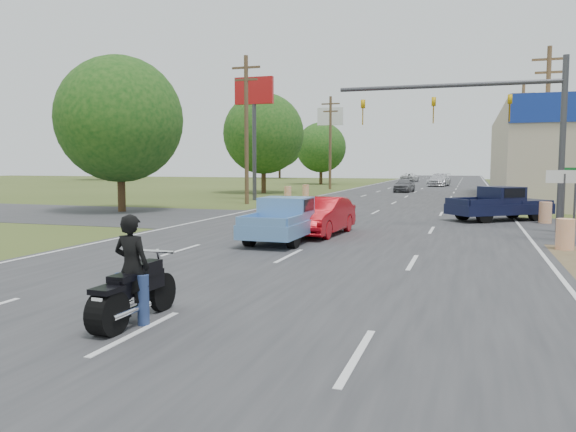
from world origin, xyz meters
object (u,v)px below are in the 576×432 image
(motorcycle, at_px, (130,295))
(distant_car_white, at_px, (410,178))
(rider, at_px, (132,273))
(blue_pickup, at_px, (286,219))
(navy_pickup, at_px, (502,204))
(red_convertible, at_px, (321,217))
(distant_car_grey, at_px, (404,185))
(distant_car_silver, at_px, (439,180))

(motorcycle, relative_size, distant_car_white, 0.50)
(rider, xyz_separation_m, blue_pickup, (-0.73, 10.63, -0.11))
(blue_pickup, distance_m, navy_pickup, 12.70)
(red_convertible, relative_size, distant_car_grey, 1.10)
(red_convertible, height_order, distant_car_white, red_convertible)
(distant_car_grey, bearing_deg, rider, -84.26)
(distant_car_white, bearing_deg, distant_car_silver, 113.41)
(red_convertible, relative_size, distant_car_white, 0.93)
(distant_car_white, bearing_deg, distant_car_grey, 100.82)
(blue_pickup, height_order, navy_pickup, navy_pickup)
(navy_pickup, bearing_deg, blue_pickup, -74.36)
(motorcycle, distance_m, navy_pickup, 21.97)
(distant_car_grey, height_order, distant_car_silver, distant_car_silver)
(distant_car_white, bearing_deg, rider, 98.38)
(blue_pickup, xyz_separation_m, navy_pickup, (7.62, 10.15, 0.04))
(navy_pickup, distance_m, distant_car_white, 59.82)
(distant_car_grey, xyz_separation_m, distant_car_white, (-2.79, 32.45, -0.03))
(rider, relative_size, distant_car_silver, 0.33)
(distant_car_grey, bearing_deg, motorcycle, -84.26)
(navy_pickup, height_order, distant_car_white, navy_pickup)
(rider, relative_size, distant_car_white, 0.38)
(navy_pickup, bearing_deg, distant_car_silver, 149.45)
(red_convertible, bearing_deg, distant_car_grey, 95.63)
(distant_car_grey, xyz_separation_m, distant_car_silver, (2.42, 15.93, 0.10))
(motorcycle, bearing_deg, distant_car_silver, 90.27)
(rider, height_order, distant_car_silver, rider)
(distant_car_grey, relative_size, distant_car_silver, 0.74)
(motorcycle, xyz_separation_m, rider, (0.00, 0.07, 0.38))
(motorcycle, relative_size, rider, 1.29)
(distant_car_silver, bearing_deg, rider, -83.91)
(red_convertible, xyz_separation_m, motorcycle, (0.01, -12.81, -0.20))
(blue_pickup, relative_size, distant_car_grey, 1.20)
(rider, xyz_separation_m, distant_car_silver, (1.77, 63.20, -0.12))
(blue_pickup, bearing_deg, navy_pickup, 53.94)
(rider, xyz_separation_m, distant_car_grey, (-0.65, 47.26, -0.22))
(blue_pickup, bearing_deg, red_convertible, 72.02)
(red_convertible, relative_size, rider, 2.43)
(red_convertible, relative_size, blue_pickup, 0.92)
(motorcycle, xyz_separation_m, navy_pickup, (6.90, 20.85, 0.31))
(navy_pickup, xyz_separation_m, distant_car_silver, (-5.13, 42.41, -0.05))
(red_convertible, distance_m, distant_car_grey, 34.53)
(blue_pickup, xyz_separation_m, distant_car_silver, (2.49, 52.56, -0.01))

